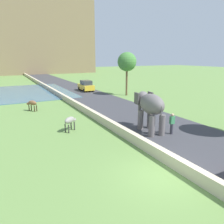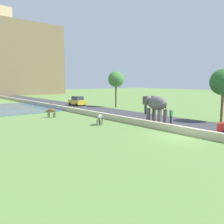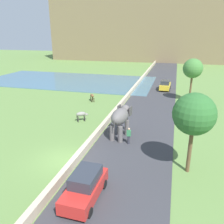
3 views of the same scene
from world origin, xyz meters
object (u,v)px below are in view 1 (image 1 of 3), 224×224
Objects in this scene: elephant at (150,106)px; person_beside_elephant at (172,123)px; car_yellow at (86,86)px; cow_grey at (70,121)px; cow_brown at (32,103)px.

elephant reaches higher than person_beside_elephant.
person_beside_elephant is 22.69m from car_yellow.
car_yellow reaches higher than cow_grey.
cow_grey is (-5.32, 3.01, -1.20)m from elephant.
elephant is 2.18× the size of person_beside_elephant.
cow_brown is at bearing -134.57° from car_yellow.
cow_grey is (-6.38, 4.31, -0.04)m from person_beside_elephant.
elephant is 6.22m from cow_grey.
person_beside_elephant is 0.40× the size of car_yellow.
elephant is at bearing -29.52° from cow_grey.
elephant is 13.13m from cow_brown.
cow_brown is 8.22m from cow_grey.
person_beside_elephant reaches higher than cow_brown.
car_yellow is (2.05, 22.60, 0.03)m from person_beside_elephant.
cow_grey is at bearing 145.99° from person_beside_elephant.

